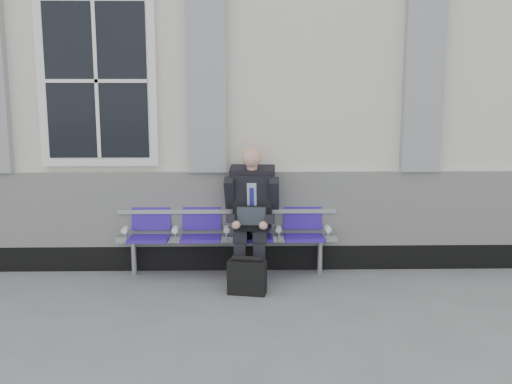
{
  "coord_description": "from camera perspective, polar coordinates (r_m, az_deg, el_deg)",
  "views": [
    {
      "loc": [
        2.02,
        -5.22,
        2.09
      ],
      "look_at": [
        2.15,
        0.9,
        1.05
      ],
      "focal_mm": 40.0,
      "sensor_mm": 36.0,
      "label": 1
    }
  ],
  "objects": [
    {
      "name": "ground",
      "position": [
        5.97,
        -21.39,
        -11.52
      ],
      "size": [
        70.0,
        70.0,
        0.0
      ],
      "primitive_type": "plane",
      "color": "slate",
      "rests_on": "ground"
    },
    {
      "name": "station_building",
      "position": [
        8.93,
        -14.69,
        10.19
      ],
      "size": [
        14.4,
        4.4,
        4.49
      ],
      "color": "beige",
      "rests_on": "ground"
    },
    {
      "name": "bench",
      "position": [
        6.72,
        -2.91,
        -3.59
      ],
      "size": [
        2.6,
        0.47,
        0.91
      ],
      "color": "#9EA0A3",
      "rests_on": "ground"
    },
    {
      "name": "businessman",
      "position": [
        6.53,
        -0.43,
        -1.69
      ],
      "size": [
        0.64,
        0.87,
        1.51
      ],
      "color": "black",
      "rests_on": "ground"
    },
    {
      "name": "briefcase",
      "position": [
        6.11,
        -0.9,
        -8.45
      ],
      "size": [
        0.43,
        0.25,
        0.41
      ],
      "color": "black",
      "rests_on": "ground"
    }
  ]
}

